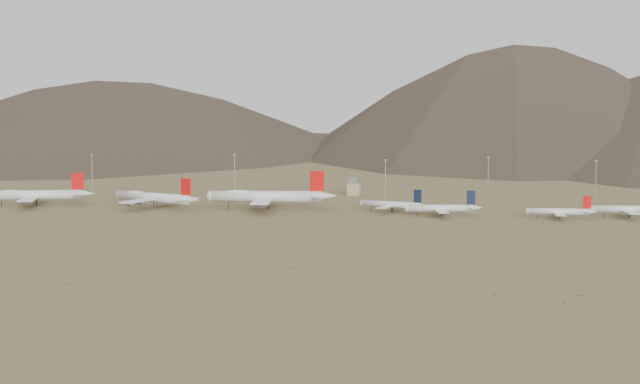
% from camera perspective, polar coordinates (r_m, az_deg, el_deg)
% --- Properties ---
extents(ground, '(3000.00, 3000.00, 0.00)m').
position_cam_1_polar(ground, '(486.02, -3.51, -1.71)').
color(ground, olive).
rests_on(ground, ground).
extents(mountain_ridge, '(4400.00, 1000.00, 300.00)m').
position_cam_1_polar(mountain_ridge, '(1373.70, 6.04, 9.68)').
color(mountain_ridge, '#493B2C').
rests_on(mountain_ridge, ground).
extents(widebody_west, '(64.04, 51.01, 19.79)m').
position_cam_1_polar(widebody_west, '(565.62, -17.78, -0.17)').
color(widebody_west, silver).
rests_on(widebody_west, ground).
extents(widebody_centre, '(61.11, 48.83, 19.03)m').
position_cam_1_polar(widebody_centre, '(537.05, -10.57, -0.34)').
color(widebody_centre, silver).
rests_on(widebody_centre, ground).
extents(widebody_east, '(76.59, 59.73, 22.90)m').
position_cam_1_polar(widebody_east, '(522.31, -3.41, -0.28)').
color(widebody_east, silver).
rests_on(widebody_east, ground).
extents(narrowbody_a, '(40.92, 30.18, 13.77)m').
position_cam_1_polar(narrowbody_a, '(511.56, 4.68, -0.81)').
color(narrowbody_a, silver).
rests_on(narrowbody_a, ground).
extents(narrowbody_b, '(43.17, 31.71, 14.45)m').
position_cam_1_polar(narrowbody_b, '(497.01, 7.86, -1.03)').
color(narrowbody_b, silver).
rests_on(narrowbody_b, ground).
extents(narrowbody_c, '(38.77, 27.93, 12.79)m').
position_cam_1_polar(narrowbody_c, '(499.69, 15.14, -1.21)').
color(narrowbody_c, silver).
rests_on(narrowbody_c, ground).
extents(narrowbody_d, '(44.56, 32.41, 14.77)m').
position_cam_1_polar(narrowbody_d, '(515.68, 19.22, -1.05)').
color(narrowbody_d, silver).
rests_on(narrowbody_d, ground).
extents(control_tower, '(8.00, 8.00, 12.00)m').
position_cam_1_polar(control_tower, '(596.13, 2.18, 0.29)').
color(control_tower, tan).
rests_on(control_tower, ground).
extents(mast_far_west, '(2.00, 0.60, 25.70)m').
position_cam_1_polar(mast_far_west, '(645.48, -14.38, 1.35)').
color(mast_far_west, gray).
rests_on(mast_far_west, ground).
extents(mast_west, '(2.00, 0.60, 25.70)m').
position_cam_1_polar(mast_west, '(628.51, -5.48, 1.39)').
color(mast_west, gray).
rests_on(mast_west, ground).
extents(mast_centre, '(2.00, 0.60, 25.70)m').
position_cam_1_polar(mast_centre, '(576.45, 4.21, 0.96)').
color(mast_centre, gray).
rests_on(mast_centre, ground).
extents(mast_east, '(2.00, 0.60, 25.70)m').
position_cam_1_polar(mast_east, '(609.09, 10.71, 1.15)').
color(mast_east, gray).
rests_on(mast_east, ground).
extents(mast_far_east, '(2.00, 0.60, 25.70)m').
position_cam_1_polar(mast_far_east, '(595.61, 17.24, 0.87)').
color(mast_far_east, gray).
rests_on(mast_far_east, ground).
extents(desert_scrub, '(444.41, 181.38, 0.96)m').
position_cam_1_polar(desert_scrub, '(389.35, -2.89, -3.65)').
color(desert_scrub, olive).
rests_on(desert_scrub, ground).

